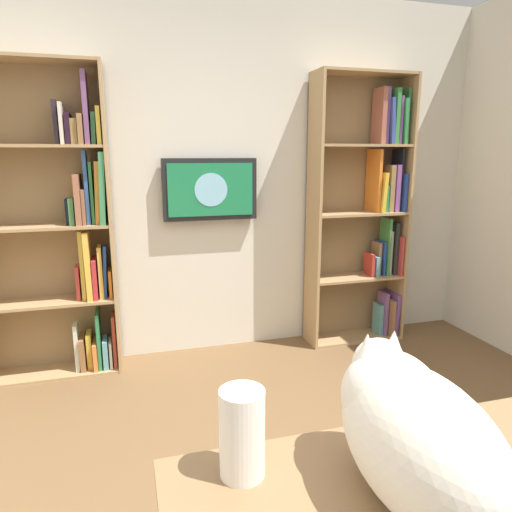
% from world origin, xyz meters
% --- Properties ---
extents(wall_back, '(4.52, 0.06, 2.70)m').
position_xyz_m(wall_back, '(0.00, -2.23, 1.35)').
color(wall_back, silver).
rests_on(wall_back, ground).
extents(bookshelf_left, '(0.80, 0.28, 2.13)m').
position_xyz_m(bookshelf_left, '(-1.27, -2.06, 1.09)').
color(bookshelf_left, tan).
rests_on(bookshelf_left, ground).
extents(bookshelf_right, '(0.92, 0.28, 2.12)m').
position_xyz_m(bookshelf_right, '(1.05, -2.06, 1.03)').
color(bookshelf_right, tan).
rests_on(bookshelf_right, ground).
extents(wall_mounted_tv, '(0.70, 0.07, 0.46)m').
position_xyz_m(wall_mounted_tv, '(0.01, -2.15, 1.27)').
color(wall_mounted_tv, black).
extents(cat, '(0.27, 0.63, 0.34)m').
position_xyz_m(cat, '(0.05, 0.48, 0.94)').
color(cat, silver).
rests_on(cat, desk).
extents(paper_towel_roll, '(0.11, 0.11, 0.22)m').
position_xyz_m(paper_towel_roll, '(0.39, 0.31, 0.88)').
color(paper_towel_roll, white).
rests_on(paper_towel_roll, desk).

